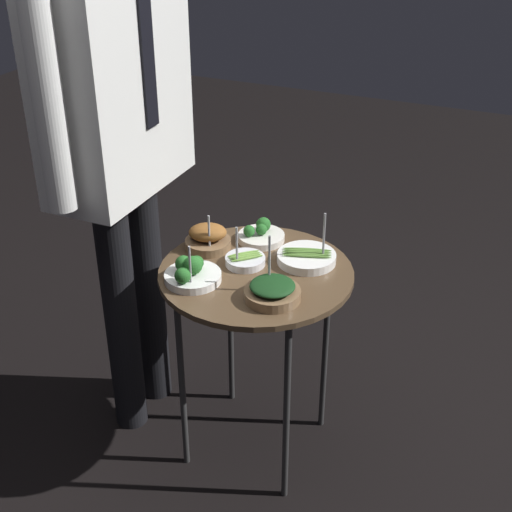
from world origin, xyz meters
TOP-DOWN VIEW (x-y plane):
  - ground_plane at (0.00, 0.00)m, footprint 8.00×8.00m
  - serving_cart at (0.00, 0.00)m, footprint 0.58×0.58m
  - bowl_asparagus_mid_left at (0.02, 0.05)m, footprint 0.12×0.12m
  - bowl_spinach_mid_right at (-0.12, -0.10)m, footprint 0.16×0.16m
  - bowl_asparagus_center at (0.11, -0.12)m, footprint 0.18×0.18m
  - bowl_broccoli_front_center at (-0.13, 0.15)m, footprint 0.17×0.17m
  - bowl_broccoli_near_rim at (0.18, 0.06)m, footprint 0.15×0.15m
  - bowl_roast_back_right at (0.07, 0.19)m, footprint 0.14×0.14m
  - waiter_figure at (0.01, 0.45)m, footprint 0.65×0.24m

SIDE VIEW (x-z plane):
  - ground_plane at x=0.00m, z-range 0.00..0.00m
  - serving_cart at x=0.00m, z-range 0.28..0.97m
  - bowl_asparagus_mid_left at x=0.02m, z-range 0.63..0.77m
  - bowl_asparagus_center at x=0.11m, z-range 0.62..0.79m
  - bowl_broccoli_near_rim at x=0.18m, z-range 0.67..0.74m
  - bowl_spinach_mid_right at x=-0.12m, z-range 0.62..0.80m
  - bowl_broccoli_front_center at x=-0.13m, z-range 0.64..0.78m
  - bowl_roast_back_right at x=0.07m, z-range 0.65..0.79m
  - waiter_figure at x=0.01m, z-range 0.24..2.00m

